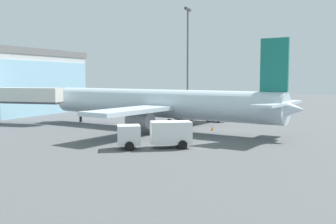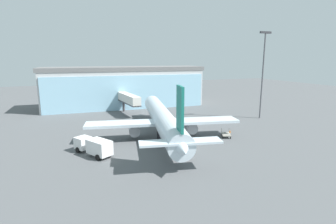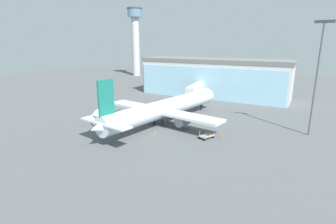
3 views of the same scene
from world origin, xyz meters
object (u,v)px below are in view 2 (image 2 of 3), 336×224
(airplane, at_px, (163,119))
(safety_cone_wingtip, at_px, (230,131))
(safety_cone_nose, at_px, (184,145))
(catering_truck, at_px, (94,146))
(jet_bridge, at_px, (129,99))
(baggage_cart, at_px, (226,134))
(apron_light_mast, at_px, (263,69))

(airplane, xyz_separation_m, safety_cone_wingtip, (13.68, -2.65, -3.18))
(safety_cone_nose, bearing_deg, catering_truck, 173.57)
(safety_cone_wingtip, bearing_deg, catering_truck, -174.52)
(airplane, distance_m, safety_cone_nose, 7.72)
(jet_bridge, height_order, airplane, airplane)
(safety_cone_nose, xyz_separation_m, safety_cone_wingtip, (12.40, 4.27, 0.00))
(baggage_cart, bearing_deg, apron_light_mast, -32.71)
(jet_bridge, height_order, apron_light_mast, apron_light_mast)
(apron_light_mast, height_order, safety_cone_nose, apron_light_mast)
(safety_cone_nose, distance_m, safety_cone_wingtip, 13.11)
(apron_light_mast, bearing_deg, airplane, -168.48)
(airplane, distance_m, baggage_cart, 12.60)
(airplane, relative_size, safety_cone_wingtip, 70.74)
(airplane, height_order, baggage_cart, airplane)
(catering_truck, bearing_deg, baggage_cart, -119.10)
(apron_light_mast, distance_m, catering_truck, 44.71)
(baggage_cart, bearing_deg, catering_truck, 116.65)
(jet_bridge, xyz_separation_m, airplane, (1.30, -22.48, -0.63))
(baggage_cart, xyz_separation_m, safety_cone_wingtip, (2.41, 2.16, -0.23))
(airplane, height_order, catering_truck, airplane)
(safety_cone_nose, height_order, safety_cone_wingtip, same)
(jet_bridge, distance_m, airplane, 22.53)
(jet_bridge, bearing_deg, baggage_cart, -160.75)
(apron_light_mast, bearing_deg, jet_bridge, 150.73)
(catering_truck, bearing_deg, safety_cone_nose, -126.56)
(airplane, height_order, safety_cone_wingtip, airplane)
(baggage_cart, relative_size, safety_cone_nose, 5.85)
(jet_bridge, xyz_separation_m, baggage_cart, (12.57, -27.28, -3.59))
(jet_bridge, bearing_deg, safety_cone_wingtip, -154.68)
(catering_truck, xyz_separation_m, safety_cone_wingtip, (27.15, 2.60, -1.19))
(safety_cone_nose, bearing_deg, apron_light_mast, 25.08)
(jet_bridge, bearing_deg, safety_cone_nose, 179.54)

